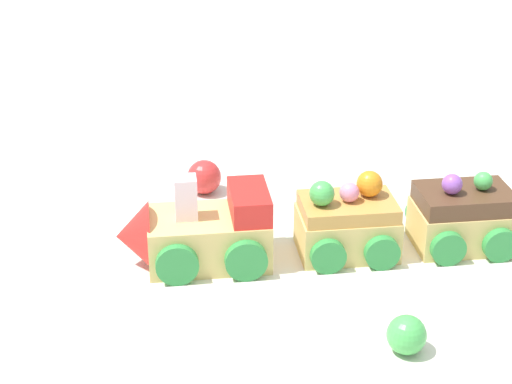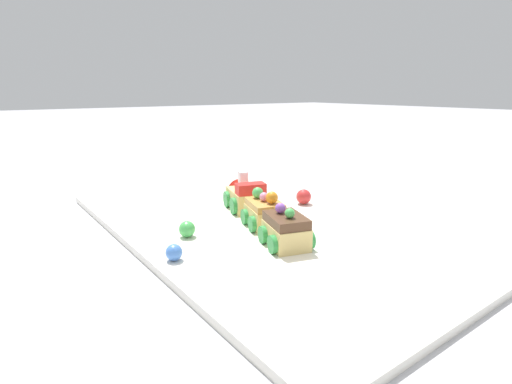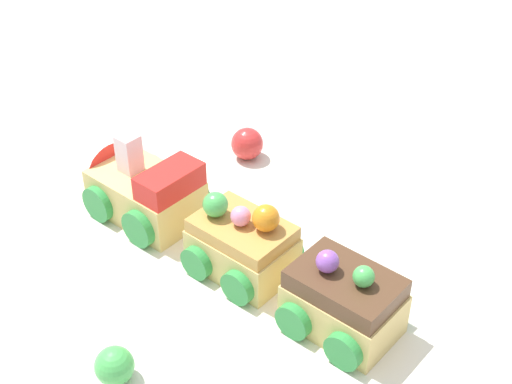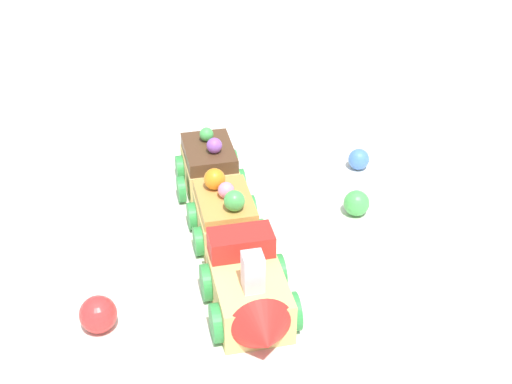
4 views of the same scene
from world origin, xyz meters
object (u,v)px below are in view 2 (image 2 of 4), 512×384
cake_train_locomotive (244,196)px  cake_car_chocolate (286,231)px  cake_car_caramel (265,213)px  gumball_blue (174,252)px  gumball_red (304,197)px  gumball_green (187,229)px

cake_train_locomotive → cake_car_chocolate: size_ratio=1.45×
cake_car_caramel → gumball_blue: cake_car_caramel is taller
gumball_red → gumball_green: (-0.03, 0.28, -0.00)m
cake_car_chocolate → gumball_blue: (0.05, 0.16, -0.01)m
gumball_red → gumball_green: gumball_red is taller
gumball_green → gumball_blue: (-0.07, 0.06, -0.00)m
gumball_red → gumball_green: 0.28m
cake_car_caramel → cake_car_chocolate: bearing=179.9°
cake_car_chocolate → gumball_green: (0.12, 0.10, -0.01)m
cake_car_caramel → gumball_green: (0.03, 0.13, -0.01)m
cake_train_locomotive → gumball_red: bearing=-96.7°
cake_car_caramel → gumball_blue: 0.19m
cake_car_caramel → cake_car_chocolate: 0.09m
cake_train_locomotive → gumball_green: cake_train_locomotive is taller
cake_train_locomotive → gumball_green: bearing=133.1°
cake_train_locomotive → gumball_red: 0.12m
gumball_red → gumball_blue: (-0.10, 0.34, -0.00)m
cake_train_locomotive → gumball_green: 0.19m
gumball_red → gumball_blue: gumball_red is taller
cake_car_caramel → gumball_red: bearing=-50.0°
cake_train_locomotive → cake_car_caramel: (-0.11, 0.04, 0.00)m
gumball_green → gumball_red: bearing=-84.1°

